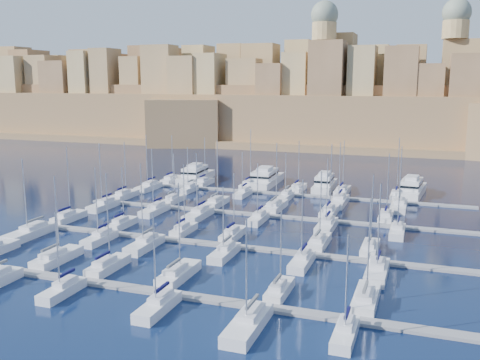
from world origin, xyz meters
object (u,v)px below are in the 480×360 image
at_px(sailboat_4, 279,290).
at_px(sailboat_2, 108,266).
at_px(motor_yacht_b, 265,178).
at_px(motor_yacht_c, 325,184).
at_px(motor_yacht_a, 196,175).
at_px(motor_yacht_d, 412,189).

bearing_deg(sailboat_4, sailboat_2, 178.89).
relative_size(motor_yacht_b, motor_yacht_c, 1.33).
height_order(sailboat_2, motor_yacht_c, sailboat_2).
height_order(motor_yacht_a, motor_yacht_d, same).
bearing_deg(motor_yacht_c, sailboat_2, -105.60).
relative_size(sailboat_2, motor_yacht_c, 1.00).
distance_m(sailboat_2, motor_yacht_c, 71.97).
bearing_deg(motor_yacht_a, motor_yacht_c, -1.81).
bearing_deg(motor_yacht_d, sailboat_4, -101.21).
bearing_deg(motor_yacht_d, motor_yacht_a, -179.98).
height_order(motor_yacht_a, motor_yacht_c, same).
xyz_separation_m(motor_yacht_a, motor_yacht_d, (58.05, 0.02, -0.00)).
height_order(sailboat_2, sailboat_4, sailboat_2).
height_order(sailboat_2, motor_yacht_d, sailboat_2).
height_order(motor_yacht_b, motor_yacht_d, same).
height_order(sailboat_4, motor_yacht_b, sailboat_4).
distance_m(motor_yacht_b, motor_yacht_d, 37.95).
xyz_separation_m(motor_yacht_b, motor_yacht_c, (16.62, -2.29, 0.00)).
relative_size(sailboat_4, motor_yacht_b, 0.59).
relative_size(motor_yacht_b, motor_yacht_d, 1.12).
relative_size(sailboat_4, motor_yacht_d, 0.66).
distance_m(motor_yacht_a, motor_yacht_c, 36.77).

